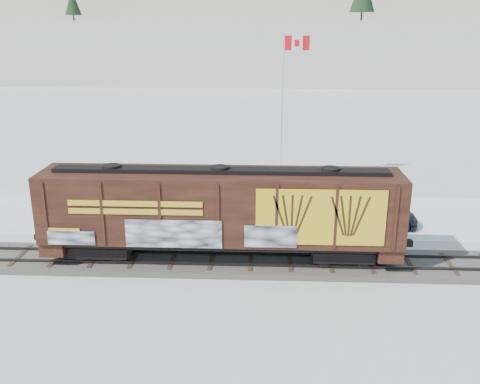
{
  "coord_description": "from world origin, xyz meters",
  "views": [
    {
      "loc": [
        2.59,
        -24.9,
        11.92
      ],
      "look_at": [
        1.31,
        3.0,
        2.96
      ],
      "focal_mm": 40.0,
      "sensor_mm": 36.0,
      "label": 1
    }
  ],
  "objects_px": {
    "car_dark": "(372,213)",
    "flagpole": "(283,132)",
    "hopper_railcar": "(221,209)",
    "car_white": "(191,212)",
    "car_silver": "(131,209)"
  },
  "relations": [
    {
      "from": "car_silver",
      "to": "car_dark",
      "type": "xyz_separation_m",
      "value": [
        14.74,
        -0.13,
        0.03
      ]
    },
    {
      "from": "flagpole",
      "to": "car_white",
      "type": "distance_m",
      "value": 10.82
    },
    {
      "from": "flagpole",
      "to": "car_dark",
      "type": "bearing_deg",
      "value": -58.46
    },
    {
      "from": "car_silver",
      "to": "car_dark",
      "type": "distance_m",
      "value": 14.74
    },
    {
      "from": "hopper_railcar",
      "to": "car_silver",
      "type": "distance_m",
      "value": 8.76
    },
    {
      "from": "flagpole",
      "to": "car_silver",
      "type": "relative_size",
      "value": 2.5
    },
    {
      "from": "car_white",
      "to": "car_dark",
      "type": "xyz_separation_m",
      "value": [
        11.01,
        0.04,
        0.09
      ]
    },
    {
      "from": "flagpole",
      "to": "car_white",
      "type": "xyz_separation_m",
      "value": [
        -5.82,
        -8.49,
        -3.36
      ]
    },
    {
      "from": "hopper_railcar",
      "to": "car_white",
      "type": "xyz_separation_m",
      "value": [
        -2.34,
        5.73,
        -2.29
      ]
    },
    {
      "from": "car_dark",
      "to": "flagpole",
      "type": "bearing_deg",
      "value": 33.33
    },
    {
      "from": "car_white",
      "to": "car_dark",
      "type": "height_order",
      "value": "car_dark"
    },
    {
      "from": "car_silver",
      "to": "car_dark",
      "type": "bearing_deg",
      "value": -98.45
    },
    {
      "from": "car_silver",
      "to": "car_white",
      "type": "distance_m",
      "value": 3.74
    },
    {
      "from": "car_white",
      "to": "car_dark",
      "type": "distance_m",
      "value": 11.01
    },
    {
      "from": "car_white",
      "to": "hopper_railcar",
      "type": "bearing_deg",
      "value": -133.71
    }
  ]
}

